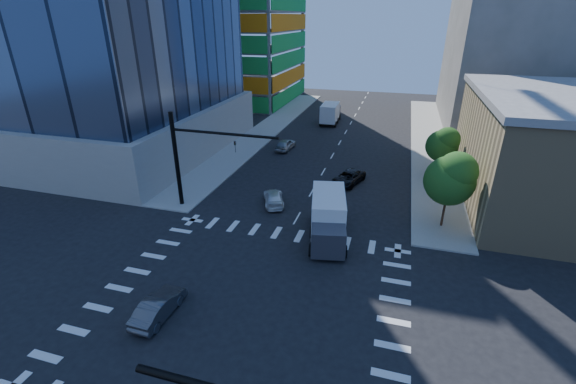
% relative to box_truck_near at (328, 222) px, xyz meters
% --- Properties ---
extents(ground, '(160.00, 160.00, 0.00)m').
position_rel_box_truck_near_xyz_m(ground, '(-3.34, -9.21, -1.57)').
color(ground, black).
rests_on(ground, ground).
extents(road_markings, '(20.00, 20.00, 0.01)m').
position_rel_box_truck_near_xyz_m(road_markings, '(-3.34, -9.21, -1.57)').
color(road_markings, silver).
rests_on(road_markings, ground).
extents(sidewalk_ne, '(5.00, 60.00, 0.15)m').
position_rel_box_truck_near_xyz_m(sidewalk_ne, '(9.16, 30.79, -1.50)').
color(sidewalk_ne, gray).
rests_on(sidewalk_ne, ground).
extents(sidewalk_nw, '(5.00, 60.00, 0.15)m').
position_rel_box_truck_near_xyz_m(sidewalk_nw, '(-15.84, 30.79, -1.50)').
color(sidewalk_nw, gray).
rests_on(sidewalk_nw, ground).
extents(bg_building_ne, '(24.00, 30.00, 28.00)m').
position_rel_box_truck_near_xyz_m(bg_building_ne, '(23.66, 45.79, 12.43)').
color(bg_building_ne, '#625F58').
rests_on(bg_building_ne, ground).
extents(signal_mast_nw, '(10.20, 0.40, 9.00)m').
position_rel_box_truck_near_xyz_m(signal_mast_nw, '(-13.34, 2.29, 3.92)').
color(signal_mast_nw, black).
rests_on(signal_mast_nw, sidewalk_nw).
extents(tree_south, '(4.16, 4.16, 6.82)m').
position_rel_box_truck_near_xyz_m(tree_south, '(9.29, 4.69, 3.11)').
color(tree_south, '#382316').
rests_on(tree_south, sidewalk_ne).
extents(tree_north, '(3.54, 3.52, 5.78)m').
position_rel_box_truck_near_xyz_m(tree_north, '(9.59, 16.69, 2.41)').
color(tree_north, '#382316').
rests_on(tree_north, sidewalk_ne).
extents(car_nb_far, '(3.71, 5.41, 1.38)m').
position_rel_box_truck_near_xyz_m(car_nb_far, '(-0.02, 12.07, -0.89)').
color(car_nb_far, black).
rests_on(car_nb_far, ground).
extents(car_sb_near, '(3.34, 4.77, 1.28)m').
position_rel_box_truck_near_xyz_m(car_sb_near, '(-6.32, 5.02, -0.93)').
color(car_sb_near, white).
rests_on(car_sb_near, ground).
extents(car_sb_mid, '(2.09, 4.58, 1.52)m').
position_rel_box_truck_near_xyz_m(car_sb_mid, '(-10.02, 21.52, -0.81)').
color(car_sb_mid, '#989C9F').
rests_on(car_sb_mid, ground).
extents(car_sb_cross, '(1.53, 4.22, 1.38)m').
position_rel_box_truck_near_xyz_m(car_sb_cross, '(-8.17, -11.71, -0.88)').
color(car_sb_cross, '#46464A').
rests_on(car_sb_cross, ground).
extents(box_truck_near, '(4.16, 7.21, 3.56)m').
position_rel_box_truck_near_xyz_m(box_truck_near, '(0.00, 0.00, 0.00)').
color(box_truck_near, black).
rests_on(box_truck_near, ground).
extents(box_truck_far, '(2.97, 6.62, 3.43)m').
position_rel_box_truck_near_xyz_m(box_truck_far, '(-6.80, 37.91, -0.05)').
color(box_truck_far, black).
rests_on(box_truck_far, ground).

